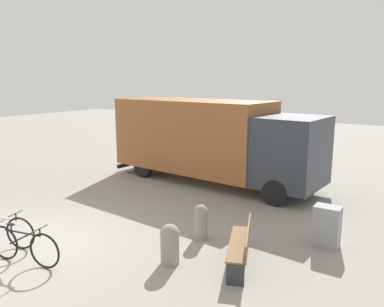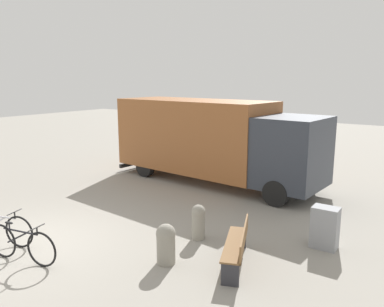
{
  "view_description": "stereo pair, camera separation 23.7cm",
  "coord_description": "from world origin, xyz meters",
  "px_view_note": "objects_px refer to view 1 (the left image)",
  "views": [
    {
      "loc": [
        7.53,
        -4.79,
        3.8
      ],
      "look_at": [
        1.47,
        4.57,
        1.6
      ],
      "focal_mm": 35.0,
      "sensor_mm": 36.0,
      "label": 1
    },
    {
      "loc": [
        7.73,
        -4.66,
        3.8
      ],
      "look_at": [
        1.47,
        4.57,
        1.6
      ],
      "focal_mm": 35.0,
      "sensor_mm": 36.0,
      "label": 2
    }
  ],
  "objects_px": {
    "delivery_truck": "(210,138)",
    "bicycle_middle": "(24,246)",
    "park_bench": "(242,244)",
    "bollard_near_bench": "(170,243)",
    "utility_box": "(327,227)",
    "bollard_far_bench": "(201,220)",
    "bicycle_near": "(0,230)"
  },
  "relations": [
    {
      "from": "park_bench",
      "to": "utility_box",
      "type": "height_order",
      "value": "utility_box"
    },
    {
      "from": "bicycle_middle",
      "to": "bollard_near_bench",
      "type": "height_order",
      "value": "bollard_near_bench"
    },
    {
      "from": "delivery_truck",
      "to": "utility_box",
      "type": "xyz_separation_m",
      "value": [
        5.1,
        -3.43,
        -1.18
      ]
    },
    {
      "from": "bollard_far_bench",
      "to": "bollard_near_bench",
      "type": "bearing_deg",
      "value": -85.51
    },
    {
      "from": "delivery_truck",
      "to": "bicycle_middle",
      "type": "height_order",
      "value": "delivery_truck"
    },
    {
      "from": "park_bench",
      "to": "bollard_far_bench",
      "type": "distance_m",
      "value": 1.55
    },
    {
      "from": "utility_box",
      "to": "bicycle_middle",
      "type": "bearing_deg",
      "value": -139.95
    },
    {
      "from": "bicycle_middle",
      "to": "bollard_near_bench",
      "type": "bearing_deg",
      "value": 21.33
    },
    {
      "from": "delivery_truck",
      "to": "park_bench",
      "type": "distance_m",
      "value": 6.65
    },
    {
      "from": "bicycle_middle",
      "to": "utility_box",
      "type": "bearing_deg",
      "value": 28.29
    },
    {
      "from": "delivery_truck",
      "to": "park_bench",
      "type": "relative_size",
      "value": 4.62
    },
    {
      "from": "park_bench",
      "to": "bicycle_middle",
      "type": "xyz_separation_m",
      "value": [
        -3.85,
        -2.43,
        -0.07
      ]
    },
    {
      "from": "bollard_far_bench",
      "to": "utility_box",
      "type": "height_order",
      "value": "utility_box"
    },
    {
      "from": "bicycle_near",
      "to": "bollard_near_bench",
      "type": "bearing_deg",
      "value": 3.82
    },
    {
      "from": "bicycle_near",
      "to": "bollard_near_bench",
      "type": "distance_m",
      "value": 4.05
    },
    {
      "from": "bicycle_middle",
      "to": "bollard_near_bench",
      "type": "distance_m",
      "value": 3.05
    },
    {
      "from": "bicycle_middle",
      "to": "bollard_far_bench",
      "type": "relative_size",
      "value": 2.11
    },
    {
      "from": "bollard_far_bench",
      "to": "park_bench",
      "type": "bearing_deg",
      "value": -24.65
    },
    {
      "from": "park_bench",
      "to": "bicycle_middle",
      "type": "bearing_deg",
      "value": 100.57
    },
    {
      "from": "park_bench",
      "to": "bollard_far_bench",
      "type": "bearing_deg",
      "value": 43.65
    },
    {
      "from": "delivery_truck",
      "to": "bicycle_middle",
      "type": "distance_m",
      "value": 7.82
    },
    {
      "from": "bollard_near_bench",
      "to": "bollard_far_bench",
      "type": "bearing_deg",
      "value": 94.49
    },
    {
      "from": "bicycle_middle",
      "to": "bollard_near_bench",
      "type": "xyz_separation_m",
      "value": [
        2.56,
        1.67,
        0.06
      ]
    },
    {
      "from": "delivery_truck",
      "to": "utility_box",
      "type": "relative_size",
      "value": 8.51
    },
    {
      "from": "delivery_truck",
      "to": "bicycle_near",
      "type": "distance_m",
      "value": 7.71
    },
    {
      "from": "delivery_truck",
      "to": "utility_box",
      "type": "distance_m",
      "value": 6.26
    },
    {
      "from": "delivery_truck",
      "to": "park_bench",
      "type": "xyz_separation_m",
      "value": [
        3.85,
        -5.28,
        -1.2
      ]
    },
    {
      "from": "park_bench",
      "to": "bollard_far_bench",
      "type": "relative_size",
      "value": 2.08
    },
    {
      "from": "bollard_near_bench",
      "to": "utility_box",
      "type": "xyz_separation_m",
      "value": [
        2.55,
        2.62,
        0.02
      ]
    },
    {
      "from": "park_bench",
      "to": "bicycle_middle",
      "type": "distance_m",
      "value": 4.56
    },
    {
      "from": "bicycle_near",
      "to": "utility_box",
      "type": "xyz_separation_m",
      "value": [
        6.32,
        4.08,
        0.08
      ]
    },
    {
      "from": "utility_box",
      "to": "bollard_near_bench",
      "type": "bearing_deg",
      "value": -134.14
    }
  ]
}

